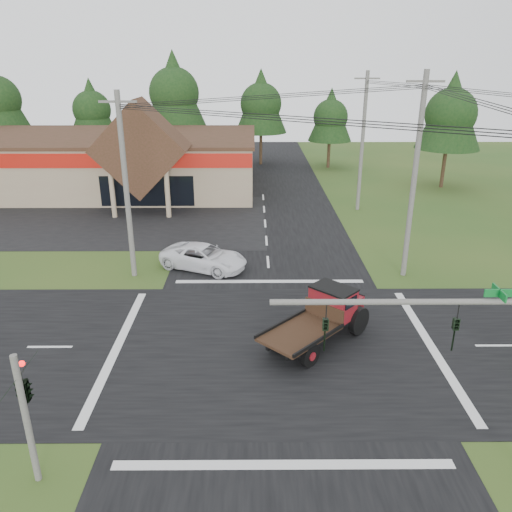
{
  "coord_description": "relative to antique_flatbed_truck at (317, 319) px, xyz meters",
  "views": [
    {
      "loc": [
        -0.92,
        -19.21,
        11.9
      ],
      "look_at": [
        -0.79,
        5.49,
        2.2
      ],
      "focal_mm": 35.0,
      "sensor_mm": 36.0,
      "label": 1
    }
  ],
  "objects": [
    {
      "name": "tree_row_b",
      "position": [
        -21.9,
        41.66,
        5.5
      ],
      "size": [
        5.6,
        5.6,
        10.1
      ],
      "color": "#332316",
      "rests_on": "ground"
    },
    {
      "name": "traffic_signal_mast",
      "position": [
        3.92,
        -7.84,
        3.22
      ],
      "size": [
        8.12,
        0.24,
        7.0
      ],
      "color": "#595651",
      "rests_on": "ground"
    },
    {
      "name": "road_ew",
      "position": [
        -1.9,
        -0.34,
        -1.19
      ],
      "size": [
        120.0,
        12.0,
        0.02
      ],
      "primitive_type": "cube",
      "color": "black",
      "rests_on": "ground"
    },
    {
      "name": "parking_apron",
      "position": [
        -15.9,
        18.66,
        -1.19
      ],
      "size": [
        28.0,
        14.0,
        0.02
      ],
      "primitive_type": "cube",
      "color": "black",
      "rests_on": "ground"
    },
    {
      "name": "ground",
      "position": [
        -1.9,
        -0.34,
        -1.2
      ],
      "size": [
        120.0,
        120.0,
        0.0
      ],
      "primitive_type": "plane",
      "color": "#294B1A",
      "rests_on": "ground"
    },
    {
      "name": "cvs_building",
      "position": [
        -17.6,
        29.23,
        1.58
      ],
      "size": [
        30.4,
        18.2,
        9.19
      ],
      "color": "#9C836A",
      "rests_on": "ground"
    },
    {
      "name": "road_ns",
      "position": [
        -1.9,
        -0.34,
        -1.19
      ],
      "size": [
        12.0,
        120.0,
        0.02
      ],
      "primitive_type": "cube",
      "color": "black",
      "rests_on": "ground"
    },
    {
      "name": "antique_flatbed_truck",
      "position": [
        0.0,
        0.0,
        0.0
      ],
      "size": [
        5.57,
        5.66,
        2.4
      ],
      "primitive_type": null,
      "rotation": [
        0.0,
        0.0,
        -0.77
      ],
      "color": "maroon",
      "rests_on": "ground"
    },
    {
      "name": "utility_pole_nw",
      "position": [
        -9.9,
        7.66,
        4.19
      ],
      "size": [
        2.0,
        0.3,
        10.5
      ],
      "color": "#595651",
      "rests_on": "ground"
    },
    {
      "name": "tree_row_e",
      "position": [
        6.1,
        39.66,
        4.83
      ],
      "size": [
        5.04,
        5.04,
        9.09
      ],
      "color": "#332316",
      "rests_on": "ground"
    },
    {
      "name": "tree_row_c",
      "position": [
        -11.9,
        40.66,
        7.52
      ],
      "size": [
        7.28,
        7.28,
        13.13
      ],
      "color": "#332316",
      "rests_on": "ground"
    },
    {
      "name": "tree_side_ne",
      "position": [
        16.1,
        29.66,
        6.17
      ],
      "size": [
        6.16,
        6.16,
        11.11
      ],
      "color": "#332316",
      "rests_on": "ground"
    },
    {
      "name": "utility_pole_n",
      "position": [
        6.1,
        21.66,
        4.54
      ],
      "size": [
        2.0,
        0.3,
        11.2
      ],
      "color": "#595651",
      "rests_on": "ground"
    },
    {
      "name": "traffic_signal_corner",
      "position": [
        -9.4,
        -7.66,
        2.32
      ],
      "size": [
        0.53,
        2.48,
        4.4
      ],
      "color": "#595651",
      "rests_on": "ground"
    },
    {
      "name": "utility_pole_ne",
      "position": [
        6.1,
        7.66,
        4.69
      ],
      "size": [
        2.0,
        0.3,
        11.5
      ],
      "color": "#595651",
      "rests_on": "ground"
    },
    {
      "name": "tree_row_d",
      "position": [
        -1.9,
        41.66,
        6.17
      ],
      "size": [
        6.16,
        6.16,
        11.11
      ],
      "color": "#332316",
      "rests_on": "ground"
    },
    {
      "name": "white_pickup",
      "position": [
        -5.84,
        8.71,
        -0.46
      ],
      "size": [
        5.85,
        4.36,
        1.48
      ],
      "primitive_type": "imported",
      "rotation": [
        0.0,
        0.0,
        1.16
      ],
      "color": "white",
      "rests_on": "ground"
    }
  ]
}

